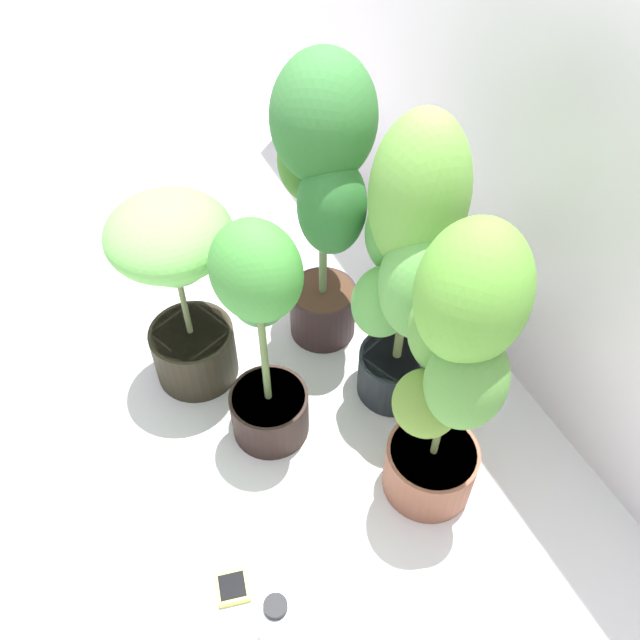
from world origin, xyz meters
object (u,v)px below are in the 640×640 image
hygrometer_box (233,588)px  potted_plant_back_center (410,260)px  nutrient_bottle (278,623)px  potted_plant_front_left (179,279)px  potted_plant_center (262,328)px  potted_plant_back_left (323,179)px  potted_plant_back_right (453,367)px

hygrometer_box → potted_plant_back_center: bearing=130.8°
nutrient_bottle → potted_plant_front_left: bearing=174.6°
nutrient_bottle → hygrometer_box: bearing=-157.9°
potted_plant_center → potted_plant_back_left: size_ratio=0.80×
potted_plant_center → potted_plant_back_center: potted_plant_back_center is taller
potted_plant_front_left → nutrient_bottle: 0.91m
potted_plant_back_left → hygrometer_box: 1.08m
nutrient_bottle → potted_plant_back_center: bearing=130.7°
potted_plant_center → nutrient_bottle: (0.57, -0.21, -0.32)m
potted_plant_back_right → nutrient_bottle: bearing=-69.1°
hygrometer_box → potted_plant_front_left: bearing=-179.5°
potted_plant_back_left → potted_plant_back_center: bearing=14.6°
potted_plant_center → potted_plant_back_right: bearing=40.2°
potted_plant_back_center → nutrient_bottle: size_ratio=4.29×
potted_plant_back_center → nutrient_bottle: 0.91m
potted_plant_back_left → potted_plant_center: bearing=-47.8°
potted_plant_front_left → potted_plant_back_left: 0.48m
potted_plant_center → nutrient_bottle: size_ratio=3.46×
potted_plant_back_right → hygrometer_box: bearing=-85.4°
potted_plant_back_right → potted_plant_front_left: size_ratio=1.40×
potted_plant_center → potted_plant_back_right: 0.49m
potted_plant_back_right → potted_plant_back_left: (-0.64, -0.01, 0.08)m
potted_plant_center → potted_plant_back_right: size_ratio=0.84×
potted_plant_back_center → hygrometer_box: 0.93m
potted_plant_center → potted_plant_back_center: 0.41m
potted_plant_back_right → potted_plant_back_left: bearing=-179.0°
potted_plant_front_left → potted_plant_back_left: bearing=87.6°
hygrometer_box → nutrient_bottle: nutrient_bottle is taller
potted_plant_back_left → hygrometer_box: potted_plant_back_left is taller
potted_plant_center → potted_plant_back_center: size_ratio=0.81×
potted_plant_center → potted_plant_back_left: 0.44m
potted_plant_back_left → potted_plant_back_center: 0.34m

